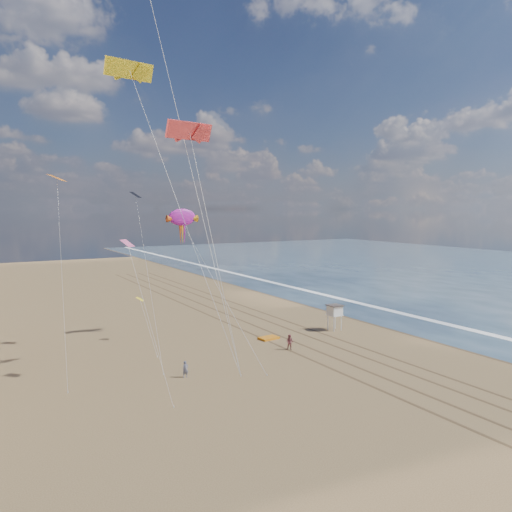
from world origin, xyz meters
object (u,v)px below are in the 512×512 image
at_px(grounded_kite, 269,338).
at_px(show_kite, 182,218).
at_px(kite_flyer_b, 290,342).
at_px(lifeguard_stand, 335,311).
at_px(kite_flyer_a, 185,369).

xyz_separation_m(grounded_kite, show_kite, (-7.34, 7.57, 13.72)).
bearing_deg(grounded_kite, show_kite, 126.96).
relative_size(grounded_kite, kite_flyer_b, 1.31).
height_order(show_kite, kite_flyer_b, show_kite).
relative_size(grounded_kite, show_kite, 0.10).
distance_m(lifeguard_stand, kite_flyer_b, 10.77).
xyz_separation_m(grounded_kite, kite_flyer_b, (-0.40, -4.92, 0.71)).
bearing_deg(kite_flyer_a, lifeguard_stand, 16.38).
bearing_deg(kite_flyer_b, show_kite, 164.38).
relative_size(lifeguard_stand, grounded_kite, 1.43).
bearing_deg(show_kite, kite_flyer_a, -111.42).
bearing_deg(show_kite, kite_flyer_b, -60.92).
height_order(lifeguard_stand, show_kite, show_kite).
bearing_deg(grounded_kite, kite_flyer_a, -157.80).
height_order(grounded_kite, kite_flyer_b, kite_flyer_b).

